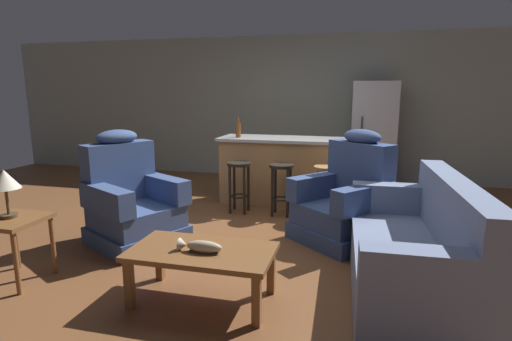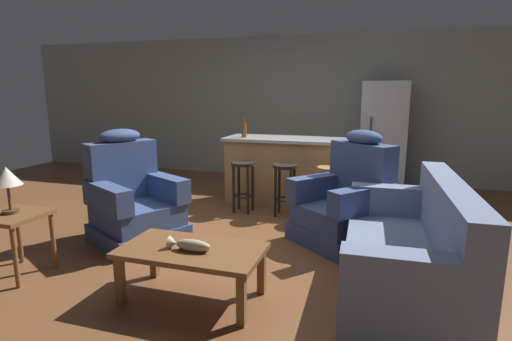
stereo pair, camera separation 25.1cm
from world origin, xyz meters
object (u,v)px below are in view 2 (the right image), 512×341
(end_table, at_px, (15,225))
(bar_stool_right, at_px, (329,183))
(coffee_table, at_px, (192,255))
(bottle_tall_green, at_px, (244,130))
(couch, at_px, (409,256))
(fish_figurine, at_px, (189,245))
(bar_stool_middle, at_px, (285,180))
(recliner_near_lamp, at_px, (133,201))
(recliner_near_island, at_px, (346,203))
(refrigerator, at_px, (383,137))
(table_lamp, at_px, (7,178))
(bar_stool_left, at_px, (243,178))
(kitchen_island, at_px, (288,170))

(end_table, height_order, bar_stool_right, bar_stool_right)
(coffee_table, bearing_deg, end_table, -177.27)
(bottle_tall_green, bearing_deg, couch, -46.79)
(fish_figurine, height_order, bar_stool_right, bar_stool_right)
(fish_figurine, height_order, bar_stool_middle, bar_stool_middle)
(coffee_table, distance_m, bar_stool_right, 2.42)
(recliner_near_lamp, height_order, recliner_near_island, same)
(bar_stool_right, bearing_deg, couch, -64.46)
(coffee_table, bearing_deg, recliner_near_island, 57.74)
(refrigerator, height_order, bottle_tall_green, refrigerator)
(bar_stool_right, bearing_deg, bar_stool_middle, 180.00)
(recliner_near_island, distance_m, refrigerator, 2.57)
(table_lamp, bearing_deg, bar_stool_middle, 51.42)
(end_table, distance_m, bar_stool_left, 2.70)
(fish_figurine, bearing_deg, coffee_table, 96.45)
(recliner_near_lamp, relative_size, refrigerator, 0.68)
(kitchen_island, distance_m, bar_stool_right, 0.93)
(coffee_table, xyz_separation_m, recliner_near_lamp, (-1.20, 1.00, 0.06))
(bar_stool_middle, bearing_deg, bar_stool_right, 0.00)
(coffee_table, distance_m, bar_stool_left, 2.33)
(bar_stool_left, xyz_separation_m, bottle_tall_green, (-0.16, 0.52, 0.59))
(fish_figurine, relative_size, bar_stool_right, 0.50)
(recliner_near_island, bearing_deg, coffee_table, 8.00)
(recliner_near_island, distance_m, end_table, 3.18)
(bar_stool_middle, bearing_deg, end_table, -127.88)
(fish_figurine, bearing_deg, kitchen_island, 88.64)
(fish_figurine, relative_size, couch, 0.18)
(kitchen_island, distance_m, refrigerator, 1.81)
(end_table, xyz_separation_m, bottle_tall_green, (1.11, 2.90, 0.60))
(coffee_table, distance_m, recliner_near_lamp, 1.56)
(recliner_near_island, height_order, end_table, recliner_near_island)
(kitchen_island, height_order, bar_stool_right, kitchen_island)
(fish_figurine, distance_m, bar_stool_middle, 2.36)
(bar_stool_right, xyz_separation_m, bottle_tall_green, (-1.31, 0.52, 0.59))
(recliner_near_lamp, height_order, refrigerator, refrigerator)
(recliner_near_island, relative_size, bottle_tall_green, 4.15)
(end_table, xyz_separation_m, bar_stool_right, (2.42, 2.38, 0.01))
(couch, height_order, kitchen_island, kitchen_island)
(recliner_near_lamp, xyz_separation_m, recliner_near_island, (2.23, 0.62, 0.00))
(coffee_table, distance_m, kitchen_island, 2.93)
(end_table, bearing_deg, couch, 10.51)
(coffee_table, xyz_separation_m, couch, (1.61, 0.53, -0.02))
(bar_stool_right, distance_m, bottle_tall_green, 1.53)
(bar_stool_left, distance_m, bar_stool_middle, 0.57)
(refrigerator, bearing_deg, bottle_tall_green, -145.76)
(fish_figurine, xyz_separation_m, table_lamp, (-1.71, -0.02, 0.41))
(table_lamp, bearing_deg, bar_stool_right, 43.89)
(couch, distance_m, end_table, 3.33)
(recliner_near_island, bearing_deg, refrigerator, -147.66)
(bottle_tall_green, bearing_deg, refrigerator, 34.24)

